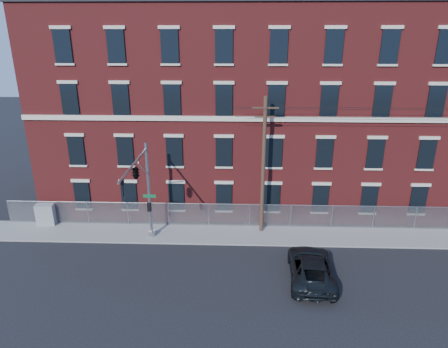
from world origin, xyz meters
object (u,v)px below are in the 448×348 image
at_px(utility_pole_near, 263,164).
at_px(utility_cabinet, 46,215).
at_px(traffic_signal_mast, 139,179).
at_px(pickup_truck, 311,268).

xyz_separation_m(utility_pole_near, utility_cabinet, (-16.47, 0.40, -4.38)).
xyz_separation_m(traffic_signal_mast, pickup_truck, (10.66, -2.44, -4.62)).
height_order(traffic_signal_mast, utility_cabinet, traffic_signal_mast).
bearing_deg(utility_cabinet, pickup_truck, -23.38).
xyz_separation_m(traffic_signal_mast, utility_pole_near, (8.00, 3.42, -0.05)).
xyz_separation_m(pickup_truck, utility_cabinet, (-19.14, 6.26, 0.19)).
relative_size(traffic_signal_mast, utility_pole_near, 0.70).
bearing_deg(traffic_signal_mast, utility_pole_near, 23.14).
xyz_separation_m(utility_pole_near, pickup_truck, (2.66, -5.86, -4.57)).
bearing_deg(pickup_truck, traffic_signal_mast, -9.13).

